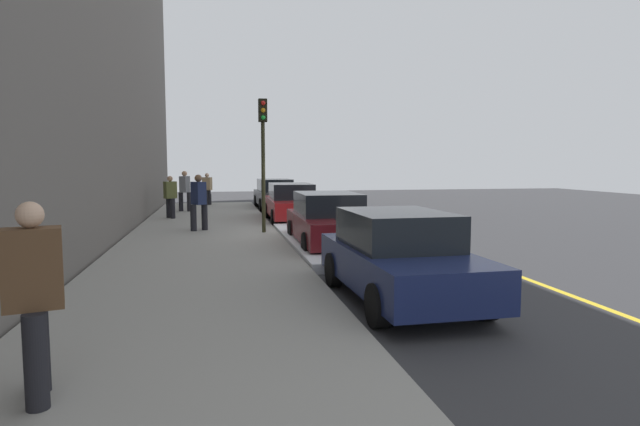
{
  "coord_description": "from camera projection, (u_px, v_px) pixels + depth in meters",
  "views": [
    {
      "loc": [
        15.68,
        -2.92,
        2.34
      ],
      "look_at": [
        1.95,
        -0.21,
        1.01
      ],
      "focal_mm": 29.68,
      "sensor_mm": 36.0,
      "label": 1
    }
  ],
  "objects": [
    {
      "name": "parked_car_red",
      "position": [
        292.0,
        203.0,
        21.05
      ],
      "size": [
        4.83,
        1.97,
        1.51
      ],
      "color": "black",
      "rests_on": "ground"
    },
    {
      "name": "parked_car_maroon",
      "position": [
        329.0,
        220.0,
        14.51
      ],
      "size": [
        4.54,
        1.94,
        1.51
      ],
      "color": "black",
      "rests_on": "ground"
    },
    {
      "name": "parked_car_navy",
      "position": [
        400.0,
        256.0,
        8.94
      ],
      "size": [
        4.22,
        1.98,
        1.51
      ],
      "color": "black",
      "rests_on": "ground"
    },
    {
      "name": "pedestrian_navy_coat",
      "position": [
        199.0,
        201.0,
        17.04
      ],
      "size": [
        0.58,
        0.54,
        1.81
      ],
      "color": "black",
      "rests_on": "sidewalk"
    },
    {
      "name": "parked_car_charcoal",
      "position": [
        275.0,
        194.0,
        26.84
      ],
      "size": [
        4.28,
        1.97,
        1.51
      ],
      "color": "black",
      "rests_on": "ground"
    },
    {
      "name": "traffic_light_pole",
      "position": [
        263.0,
        142.0,
        16.41
      ],
      "size": [
        0.35,
        0.26,
        4.15
      ],
      "color": "#2D2D19",
      "rests_on": "sidewalk"
    },
    {
      "name": "sidewalk",
      "position": [
        204.0,
        240.0,
        15.46
      ],
      "size": [
        28.0,
        4.6,
        0.15
      ],
      "primitive_type": "cube",
      "color": "gray",
      "rests_on": "ground"
    },
    {
      "name": "ground_plane",
      "position": [
        315.0,
        240.0,
        16.1
      ],
      "size": [
        56.0,
        56.0,
        0.0
      ],
      "primitive_type": "plane",
      "color": "#333335"
    },
    {
      "name": "pedestrian_olive_coat",
      "position": [
        170.0,
        196.0,
        20.91
      ],
      "size": [
        0.5,
        0.53,
        1.67
      ],
      "color": "black",
      "rests_on": "sidewalk"
    },
    {
      "name": "pedestrian_brown_coat",
      "position": [
        34.0,
        296.0,
        4.8
      ],
      "size": [
        0.6,
        0.56,
        1.84
      ],
      "color": "black",
      "rests_on": "sidewalk"
    },
    {
      "name": "rolling_suitcase",
      "position": [
        209.0,
        199.0,
        27.99
      ],
      "size": [
        0.34,
        0.22,
        0.91
      ],
      "color": "black",
      "rests_on": "sidewalk"
    },
    {
      "name": "snow_bank_curb",
      "position": [
        298.0,
        243.0,
        14.77
      ],
      "size": [
        7.54,
        0.56,
        0.22
      ],
      "primitive_type": "cube",
      "color": "white",
      "rests_on": "ground"
    },
    {
      "name": "lane_stripe_centre",
      "position": [
        414.0,
        237.0,
        16.71
      ],
      "size": [
        28.0,
        0.14,
        0.01
      ],
      "primitive_type": "cube",
      "color": "gold",
      "rests_on": "ground"
    },
    {
      "name": "pedestrian_grey_coat",
      "position": [
        185.0,
        190.0,
        23.9
      ],
      "size": [
        0.57,
        0.57,
        1.82
      ],
      "color": "black",
      "rests_on": "sidewalk"
    },
    {
      "name": "pedestrian_tan_coat",
      "position": [
        207.0,
        188.0,
        27.41
      ],
      "size": [
        0.51,
        0.53,
        1.66
      ],
      "color": "black",
      "rests_on": "sidewalk"
    }
  ]
}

